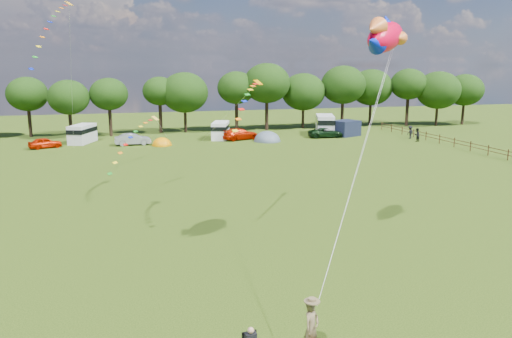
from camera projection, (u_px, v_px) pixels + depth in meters
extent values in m
plane|color=black|center=(302.00, 292.00, 22.24)|extent=(180.00, 180.00, 0.00)
cylinder|color=black|center=(30.00, 123.00, 70.05)|extent=(0.47, 0.47, 3.90)
ellipsoid|color=black|center=(27.00, 94.00, 69.22)|extent=(5.58, 5.58, 4.74)
cylinder|color=black|center=(71.00, 126.00, 68.63)|extent=(0.44, 0.44, 3.56)
ellipsoid|color=black|center=(69.00, 97.00, 67.85)|extent=(5.56, 5.56, 4.73)
cylinder|color=black|center=(110.00, 122.00, 70.84)|extent=(0.47, 0.47, 3.95)
ellipsoid|color=black|center=(109.00, 94.00, 70.02)|extent=(5.33, 5.33, 4.53)
cylinder|color=black|center=(161.00, 118.00, 74.31)|extent=(0.50, 0.50, 4.33)
ellipsoid|color=black|center=(160.00, 91.00, 73.49)|extent=(4.95, 4.95, 4.21)
cylinder|color=black|center=(185.00, 121.00, 74.89)|extent=(0.43, 0.43, 3.31)
ellipsoid|color=black|center=(185.00, 93.00, 74.01)|extent=(7.03, 7.03, 5.98)
cylinder|color=black|center=(237.00, 116.00, 77.01)|extent=(0.50, 0.50, 4.36)
ellipsoid|color=black|center=(236.00, 88.00, 76.12)|extent=(5.84, 5.84, 4.97)
cylinder|color=black|center=(267.00, 116.00, 77.32)|extent=(0.51, 0.51, 4.55)
ellipsoid|color=black|center=(267.00, 83.00, 76.31)|extent=(7.15, 7.15, 6.08)
cylinder|color=black|center=(303.00, 118.00, 79.70)|extent=(0.42, 0.42, 3.21)
ellipsoid|color=black|center=(303.00, 92.00, 78.85)|extent=(6.90, 6.90, 5.86)
cylinder|color=black|center=(342.00, 115.00, 80.62)|extent=(0.48, 0.48, 4.17)
ellipsoid|color=black|center=(343.00, 85.00, 79.64)|extent=(7.16, 7.16, 6.09)
cylinder|color=black|center=(370.00, 114.00, 84.00)|extent=(0.45, 0.45, 3.66)
ellipsoid|color=black|center=(371.00, 87.00, 83.09)|extent=(7.05, 7.05, 5.99)
cylinder|color=black|center=(407.00, 112.00, 82.89)|extent=(0.52, 0.52, 4.65)
ellipsoid|color=black|center=(409.00, 84.00, 81.96)|extent=(5.96, 5.96, 5.06)
cylinder|color=black|center=(436.00, 116.00, 82.99)|extent=(0.42, 0.42, 3.19)
ellipsoid|color=black|center=(438.00, 90.00, 82.11)|extent=(7.23, 7.23, 6.14)
cylinder|color=black|center=(463.00, 114.00, 84.69)|extent=(0.44, 0.44, 3.52)
ellipsoid|color=black|center=(465.00, 90.00, 83.85)|extent=(6.22, 6.22, 5.28)
cylinder|color=#472D19|center=(508.00, 155.00, 52.90)|extent=(0.12, 0.12, 1.20)
cylinder|color=#472D19|center=(488.00, 150.00, 55.74)|extent=(0.12, 0.12, 1.20)
cylinder|color=#472D19|center=(498.00, 149.00, 54.25)|extent=(0.08, 3.00, 0.08)
cylinder|color=#472D19|center=(498.00, 153.00, 54.33)|extent=(0.08, 3.00, 0.08)
cylinder|color=#472D19|center=(470.00, 146.00, 58.58)|extent=(0.12, 0.12, 1.20)
cylinder|color=#472D19|center=(479.00, 145.00, 57.09)|extent=(0.08, 3.00, 0.08)
cylinder|color=#472D19|center=(479.00, 149.00, 57.17)|extent=(0.08, 3.00, 0.08)
cylinder|color=#472D19|center=(454.00, 142.00, 61.42)|extent=(0.12, 0.12, 1.20)
cylinder|color=#472D19|center=(462.00, 141.00, 59.93)|extent=(0.08, 3.00, 0.08)
cylinder|color=#472D19|center=(462.00, 145.00, 60.01)|extent=(0.08, 3.00, 0.08)
cylinder|color=#472D19|center=(440.00, 139.00, 64.25)|extent=(0.12, 0.12, 1.20)
cylinder|color=#472D19|center=(447.00, 138.00, 62.76)|extent=(0.08, 3.00, 0.08)
cylinder|color=#472D19|center=(447.00, 141.00, 62.84)|extent=(0.08, 3.00, 0.08)
cylinder|color=#472D19|center=(426.00, 136.00, 67.09)|extent=(0.12, 0.12, 1.20)
cylinder|color=#472D19|center=(433.00, 135.00, 65.60)|extent=(0.08, 3.00, 0.08)
cylinder|color=#472D19|center=(433.00, 138.00, 65.68)|extent=(0.08, 3.00, 0.08)
cylinder|color=#472D19|center=(414.00, 133.00, 69.93)|extent=(0.12, 0.12, 1.20)
cylinder|color=#472D19|center=(420.00, 132.00, 68.44)|extent=(0.08, 3.00, 0.08)
cylinder|color=#472D19|center=(420.00, 135.00, 68.52)|extent=(0.08, 3.00, 0.08)
cylinder|color=#472D19|center=(402.00, 130.00, 72.77)|extent=(0.12, 0.12, 1.20)
cylinder|color=#472D19|center=(408.00, 129.00, 71.28)|extent=(0.08, 3.00, 0.08)
cylinder|color=#472D19|center=(408.00, 132.00, 71.36)|extent=(0.08, 3.00, 0.08)
cylinder|color=#472D19|center=(392.00, 128.00, 75.60)|extent=(0.12, 0.12, 1.20)
cylinder|color=#472D19|center=(397.00, 127.00, 74.11)|extent=(0.08, 3.00, 0.08)
cylinder|color=#472D19|center=(397.00, 129.00, 74.19)|extent=(0.08, 3.00, 0.08)
cylinder|color=#472D19|center=(382.00, 126.00, 78.44)|extent=(0.12, 0.12, 1.20)
cylinder|color=#472D19|center=(387.00, 125.00, 76.95)|extent=(0.08, 3.00, 0.08)
cylinder|color=#472D19|center=(387.00, 127.00, 77.03)|extent=(0.08, 3.00, 0.08)
imported|color=#BE1C00|center=(45.00, 143.00, 60.67)|extent=(4.20, 2.92, 1.30)
imported|color=gray|center=(133.00, 139.00, 63.06)|extent=(4.23, 1.74, 1.47)
imported|color=#AC1800|center=(240.00, 134.00, 67.55)|extent=(5.62, 3.72, 1.56)
imported|color=black|center=(326.00, 133.00, 69.73)|extent=(5.08, 2.60, 1.34)
cube|color=silver|center=(82.00, 134.00, 64.70)|extent=(3.55, 5.17, 2.38)
cube|color=black|center=(82.00, 130.00, 64.60)|extent=(3.62, 5.27, 0.56)
cylinder|color=black|center=(78.00, 142.00, 63.41)|extent=(0.71, 0.46, 0.67)
cylinder|color=black|center=(88.00, 139.00, 66.34)|extent=(0.71, 0.46, 0.67)
cube|color=white|center=(221.00, 130.00, 68.35)|extent=(3.30, 5.01, 2.32)
cube|color=black|center=(220.00, 127.00, 68.26)|extent=(3.36, 5.11, 0.55)
cylinder|color=black|center=(219.00, 138.00, 67.10)|extent=(0.69, 0.43, 0.65)
cylinder|color=black|center=(222.00, 135.00, 69.95)|extent=(0.69, 0.43, 0.65)
cube|color=silver|center=(325.00, 125.00, 72.87)|extent=(4.04, 6.07, 2.80)
cube|color=black|center=(325.00, 121.00, 72.76)|extent=(4.12, 6.19, 0.66)
cylinder|color=black|center=(326.00, 133.00, 71.36)|extent=(0.84, 0.53, 0.79)
cylinder|color=black|center=(324.00, 130.00, 74.80)|extent=(0.84, 0.53, 0.79)
ellipsoid|color=orange|center=(162.00, 145.00, 62.91)|extent=(2.40, 2.77, 1.98)
cylinder|color=orange|center=(162.00, 145.00, 62.90)|extent=(2.53, 2.53, 0.08)
ellipsoid|color=#4A5663|center=(267.00, 141.00, 66.35)|extent=(3.45, 3.96, 2.69)
cylinder|color=#4A5663|center=(267.00, 141.00, 66.35)|extent=(3.62, 3.62, 0.08)
cube|color=#161B30|center=(345.00, 128.00, 71.23)|extent=(4.37, 4.03, 2.21)
imported|color=brown|center=(311.00, 327.00, 17.35)|extent=(0.84, 0.78, 1.93)
sphere|color=tan|center=(251.00, 330.00, 16.73)|extent=(0.22, 0.22, 0.22)
ellipsoid|color=red|center=(385.00, 37.00, 25.63)|extent=(3.77, 3.57, 2.19)
ellipsoid|color=yellow|center=(385.00, 40.00, 25.67)|extent=(2.35, 2.22, 1.20)
cone|color=orange|center=(374.00, 28.00, 24.21)|extent=(1.64, 1.61, 1.15)
cone|color=#0119C6|center=(373.00, 43.00, 24.35)|extent=(1.64, 1.61, 1.15)
cone|color=#0119C6|center=(387.00, 23.00, 25.58)|extent=(1.25, 1.26, 0.98)
sphere|color=white|center=(387.00, 34.00, 26.88)|extent=(0.36, 0.36, 0.36)
sphere|color=black|center=(386.00, 35.00, 26.98)|extent=(0.18, 0.18, 0.18)
cube|color=#F2A113|center=(69.00, 3.00, 42.82)|extent=(0.68, 0.71, 0.34)
cube|color=red|center=(65.00, 5.00, 42.33)|extent=(0.42, 0.54, 0.10)
cube|color=orange|center=(61.00, 8.00, 41.85)|extent=(0.42, 0.54, 0.10)
cube|color=yellow|center=(58.00, 11.00, 41.38)|extent=(0.42, 0.54, 0.11)
cube|color=#198C1E|center=(54.00, 16.00, 40.93)|extent=(0.41, 0.54, 0.12)
cube|color=#0C1EB2|center=(50.00, 22.00, 40.50)|extent=(0.41, 0.53, 0.13)
cube|color=red|center=(46.00, 29.00, 40.08)|extent=(0.41, 0.53, 0.14)
cube|color=orange|center=(42.00, 37.00, 39.68)|extent=(0.40, 0.53, 0.15)
cube|color=yellow|center=(39.00, 46.00, 39.29)|extent=(0.40, 0.53, 0.15)
cube|color=#198C1E|center=(35.00, 57.00, 38.93)|extent=(0.39, 0.52, 0.16)
cube|color=#0C1EB2|center=(31.00, 69.00, 38.58)|extent=(0.39, 0.52, 0.17)
cube|color=gold|center=(155.00, 118.00, 40.23)|extent=(0.67, 0.69, 0.33)
cube|color=red|center=(150.00, 120.00, 39.72)|extent=(0.42, 0.51, 0.09)
cube|color=orange|center=(146.00, 123.00, 39.23)|extent=(0.42, 0.51, 0.10)
cube|color=yellow|center=(141.00, 126.00, 38.75)|extent=(0.42, 0.51, 0.11)
cube|color=#198C1E|center=(136.00, 131.00, 38.28)|extent=(0.42, 0.51, 0.12)
cube|color=#0C1EB2|center=(131.00, 137.00, 37.83)|extent=(0.41, 0.51, 0.13)
cube|color=red|center=(125.00, 145.00, 37.40)|extent=(0.41, 0.51, 0.13)
cube|color=orange|center=(120.00, 153.00, 36.98)|extent=(0.40, 0.50, 0.14)
cube|color=yellow|center=(115.00, 163.00, 36.58)|extent=(0.40, 0.50, 0.15)
cube|color=#198C1E|center=(110.00, 174.00, 36.20)|extent=(0.40, 0.50, 0.15)
cube|color=orange|center=(258.00, 82.00, 32.39)|extent=(0.69, 0.68, 0.32)
cube|color=red|center=(256.00, 84.00, 31.82)|extent=(0.48, 0.47, 0.09)
cube|color=orange|center=(253.00, 86.00, 31.25)|extent=(0.48, 0.46, 0.10)
cube|color=yellow|center=(250.00, 90.00, 30.70)|extent=(0.48, 0.46, 0.11)
cube|color=#198C1E|center=(247.00, 95.00, 30.16)|extent=(0.48, 0.46, 0.12)
cube|color=#0C1EB2|center=(244.00, 101.00, 29.64)|extent=(0.47, 0.46, 0.12)
cube|color=red|center=(241.00, 109.00, 29.14)|extent=(0.47, 0.45, 0.13)
cube|color=orange|center=(238.00, 119.00, 28.66)|extent=(0.47, 0.45, 0.14)
cube|color=yellow|center=(235.00, 131.00, 28.19)|extent=(0.46, 0.44, 0.15)
imported|color=black|center=(417.00, 135.00, 65.89)|extent=(1.00, 0.80, 1.78)
imported|color=black|center=(410.00, 132.00, 68.58)|extent=(1.26, 0.95, 1.77)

